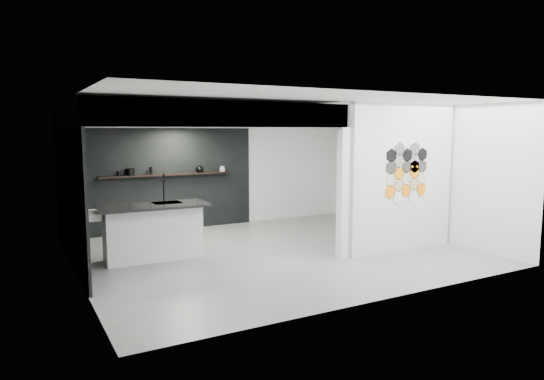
{
  "coord_description": "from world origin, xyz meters",
  "views": [
    {
      "loc": [
        -4.39,
        -7.87,
        2.3
      ],
      "look_at": [
        0.1,
        0.3,
        1.15
      ],
      "focal_mm": 32.0,
      "sensor_mm": 36.0,
      "label": 1
    }
  ],
  "objects_px": {
    "partition_panel": "(402,178)",
    "stockpot": "(130,172)",
    "kitchen_island": "(153,231)",
    "glass_vase": "(222,169)",
    "bottle_dark": "(151,171)",
    "kettle": "(200,169)",
    "wall_basin": "(87,216)",
    "utensil_cup": "(119,174)",
    "glass_bowl": "(222,169)"
  },
  "relations": [
    {
      "from": "partition_panel",
      "to": "stockpot",
      "type": "bearing_deg",
      "value": 137.74
    },
    {
      "from": "kitchen_island",
      "to": "glass_vase",
      "type": "height_order",
      "value": "kitchen_island"
    },
    {
      "from": "partition_panel",
      "to": "bottle_dark",
      "type": "xyz_separation_m",
      "value": [
        -3.8,
        3.87,
        0.0
      ]
    },
    {
      "from": "stockpot",
      "to": "kettle",
      "type": "xyz_separation_m",
      "value": [
        1.6,
        0.0,
        0.0
      ]
    },
    {
      "from": "glass_vase",
      "to": "kitchen_island",
      "type": "bearing_deg",
      "value": -135.55
    },
    {
      "from": "partition_panel",
      "to": "kettle",
      "type": "bearing_deg",
      "value": 124.44
    },
    {
      "from": "wall_basin",
      "to": "bottle_dark",
      "type": "bearing_deg",
      "value": 51.04
    },
    {
      "from": "stockpot",
      "to": "utensil_cup",
      "type": "xyz_separation_m",
      "value": [
        -0.25,
        0.0,
        -0.03
      ]
    },
    {
      "from": "utensil_cup",
      "to": "glass_vase",
      "type": "bearing_deg",
      "value": 0.0
    },
    {
      "from": "partition_panel",
      "to": "wall_basin",
      "type": "distance_m",
      "value": 5.78
    },
    {
      "from": "stockpot",
      "to": "glass_bowl",
      "type": "xyz_separation_m",
      "value": [
        2.18,
        0.0,
        -0.03
      ]
    },
    {
      "from": "glass_bowl",
      "to": "wall_basin",
      "type": "bearing_deg",
      "value": -148.65
    },
    {
      "from": "glass_bowl",
      "to": "kettle",
      "type": "bearing_deg",
      "value": 180.0
    },
    {
      "from": "kitchen_island",
      "to": "bottle_dark",
      "type": "relative_size",
      "value": 11.52
    },
    {
      "from": "kitchen_island",
      "to": "glass_bowl",
      "type": "height_order",
      "value": "kitchen_island"
    },
    {
      "from": "wall_basin",
      "to": "bottle_dark",
      "type": "height_order",
      "value": "bottle_dark"
    },
    {
      "from": "partition_panel",
      "to": "utensil_cup",
      "type": "bearing_deg",
      "value": 139.34
    },
    {
      "from": "kettle",
      "to": "utensil_cup",
      "type": "xyz_separation_m",
      "value": [
        -1.85,
        0.0,
        -0.03
      ]
    },
    {
      "from": "partition_panel",
      "to": "glass_vase",
      "type": "relative_size",
      "value": 21.17
    },
    {
      "from": "kitchen_island",
      "to": "kettle",
      "type": "bearing_deg",
      "value": 55.05
    },
    {
      "from": "kettle",
      "to": "glass_vase",
      "type": "relative_size",
      "value": 1.38
    },
    {
      "from": "bottle_dark",
      "to": "kettle",
      "type": "bearing_deg",
      "value": 0.0
    },
    {
      "from": "utensil_cup",
      "to": "partition_panel",
      "type": "bearing_deg",
      "value": -40.66
    },
    {
      "from": "bottle_dark",
      "to": "utensil_cup",
      "type": "height_order",
      "value": "bottle_dark"
    },
    {
      "from": "stockpot",
      "to": "wall_basin",
      "type": "bearing_deg",
      "value": -120.4
    },
    {
      "from": "wall_basin",
      "to": "bottle_dark",
      "type": "xyz_separation_m",
      "value": [
        1.67,
        2.07,
        0.55
      ]
    },
    {
      "from": "glass_bowl",
      "to": "bottle_dark",
      "type": "relative_size",
      "value": 0.78
    },
    {
      "from": "kettle",
      "to": "glass_bowl",
      "type": "xyz_separation_m",
      "value": [
        0.58,
        0.0,
        -0.03
      ]
    },
    {
      "from": "bottle_dark",
      "to": "partition_panel",
      "type": "bearing_deg",
      "value": -45.52
    },
    {
      "from": "stockpot",
      "to": "utensil_cup",
      "type": "relative_size",
      "value": 1.85
    },
    {
      "from": "partition_panel",
      "to": "glass_bowl",
      "type": "bearing_deg",
      "value": 118.23
    },
    {
      "from": "wall_basin",
      "to": "kettle",
      "type": "xyz_separation_m",
      "value": [
        2.81,
        2.07,
        0.55
      ]
    },
    {
      "from": "glass_bowl",
      "to": "bottle_dark",
      "type": "bearing_deg",
      "value": 180.0
    },
    {
      "from": "kitchen_island",
      "to": "stockpot",
      "type": "xyz_separation_m",
      "value": [
        0.13,
        2.26,
        0.88
      ]
    },
    {
      "from": "partition_panel",
      "to": "kitchen_island",
      "type": "relative_size",
      "value": 1.45
    },
    {
      "from": "kettle",
      "to": "bottle_dark",
      "type": "height_order",
      "value": "bottle_dark"
    },
    {
      "from": "partition_panel",
      "to": "wall_basin",
      "type": "height_order",
      "value": "partition_panel"
    },
    {
      "from": "utensil_cup",
      "to": "kettle",
      "type": "bearing_deg",
      "value": 0.0
    },
    {
      "from": "kettle",
      "to": "bottle_dark",
      "type": "bearing_deg",
      "value": -155.63
    },
    {
      "from": "partition_panel",
      "to": "glass_vase",
      "type": "distance_m",
      "value": 4.39
    },
    {
      "from": "wall_basin",
      "to": "bottle_dark",
      "type": "distance_m",
      "value": 2.71
    },
    {
      "from": "wall_basin",
      "to": "stockpot",
      "type": "relative_size",
      "value": 3.19
    },
    {
      "from": "kettle",
      "to": "glass_bowl",
      "type": "distance_m",
      "value": 0.58
    },
    {
      "from": "wall_basin",
      "to": "utensil_cup",
      "type": "distance_m",
      "value": 2.34
    },
    {
      "from": "wall_basin",
      "to": "kitchen_island",
      "type": "xyz_separation_m",
      "value": [
        1.08,
        -0.2,
        -0.34
      ]
    },
    {
      "from": "glass_bowl",
      "to": "glass_vase",
      "type": "distance_m",
      "value": 0.02
    },
    {
      "from": "kettle",
      "to": "bottle_dark",
      "type": "relative_size",
      "value": 1.09
    },
    {
      "from": "kitchen_island",
      "to": "stockpot",
      "type": "distance_m",
      "value": 2.43
    },
    {
      "from": "partition_panel",
      "to": "bottle_dark",
      "type": "bearing_deg",
      "value": 134.48
    },
    {
      "from": "kitchen_island",
      "to": "bottle_dark",
      "type": "height_order",
      "value": "kitchen_island"
    }
  ]
}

